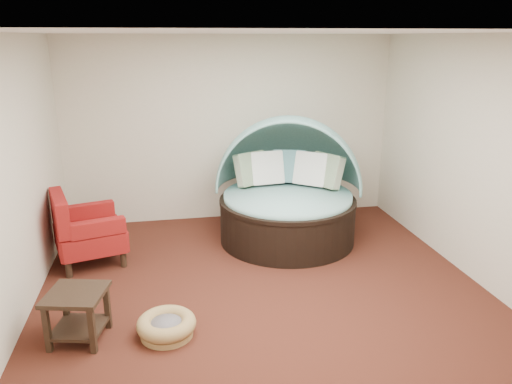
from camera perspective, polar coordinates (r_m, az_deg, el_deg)
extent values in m
plane|color=#4C1F15|center=(5.81, 0.83, -11.04)|extent=(5.00, 5.00, 0.00)
plane|color=beige|center=(7.69, -2.90, 7.15)|extent=(5.00, 0.00, 5.00)
plane|color=beige|center=(3.03, 10.64, -9.66)|extent=(5.00, 0.00, 5.00)
plane|color=beige|center=(5.39, -26.14, 0.90)|extent=(0.00, 5.00, 5.00)
plane|color=beige|center=(6.28, 23.90, 3.33)|extent=(0.00, 5.00, 5.00)
plane|color=white|center=(5.11, 0.98, 17.79)|extent=(5.00, 5.00, 0.00)
cylinder|color=black|center=(7.02, 3.58, -3.33)|extent=(2.31, 2.31, 0.57)
cylinder|color=black|center=(6.92, 3.63, -0.96)|extent=(2.34, 2.34, 0.05)
cylinder|color=#8EC7C4|center=(6.90, 3.64, -0.63)|extent=(2.18, 2.18, 0.12)
cube|color=#3D6F47|center=(7.17, -0.57, 2.68)|extent=(0.55, 0.47, 0.50)
cube|color=white|center=(7.21, 1.24, 2.76)|extent=(0.51, 0.32, 0.50)
cube|color=#5B959E|center=(7.31, 3.81, 2.94)|extent=(0.53, 0.39, 0.50)
cube|color=white|center=(7.20, 6.32, 2.63)|extent=(0.54, 0.51, 0.50)
cube|color=#3D6F47|center=(7.14, 8.11, 2.45)|extent=(0.47, 0.55, 0.50)
cylinder|color=olive|center=(5.07, -10.14, -15.53)|extent=(0.64, 0.64, 0.06)
torus|color=olive|center=(5.02, -10.20, -14.60)|extent=(0.73, 0.73, 0.15)
cylinder|color=slate|center=(5.03, -10.19, -14.79)|extent=(0.43, 0.43, 0.09)
cylinder|color=black|center=(6.43, -20.60, -8.31)|extent=(0.09, 0.09, 0.19)
cylinder|color=black|center=(7.03, -21.22, -6.18)|extent=(0.09, 0.09, 0.19)
cylinder|color=black|center=(6.50, -14.91, -7.45)|extent=(0.09, 0.09, 0.19)
cylinder|color=black|center=(7.09, -16.01, -5.42)|extent=(0.09, 0.09, 0.19)
cube|color=maroon|center=(6.66, -18.38, -4.93)|extent=(1.00, 1.00, 0.28)
cube|color=maroon|center=(6.51, -21.51, -2.24)|extent=(0.36, 0.82, 0.48)
cube|color=maroon|center=(6.26, -17.61, -3.94)|extent=(0.66, 0.30, 0.19)
cube|color=maroon|center=(6.91, -18.56, -2.04)|extent=(0.66, 0.30, 0.19)
cube|color=black|center=(5.01, -19.92, -10.93)|extent=(0.62, 0.62, 0.04)
cube|color=black|center=(5.18, -19.51, -14.38)|extent=(0.55, 0.55, 0.03)
cube|color=black|center=(5.04, -22.77, -14.30)|extent=(0.06, 0.06, 0.46)
cube|color=black|center=(5.37, -20.92, -12.07)|extent=(0.06, 0.06, 0.46)
cube|color=black|center=(4.89, -18.21, -14.83)|extent=(0.06, 0.06, 0.46)
cube|color=black|center=(5.22, -16.63, -12.47)|extent=(0.06, 0.06, 0.46)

